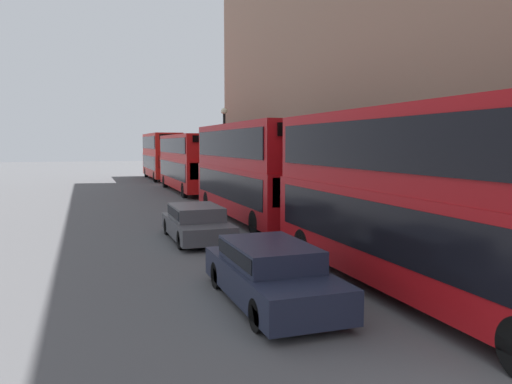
{
  "coord_description": "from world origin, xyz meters",
  "views": [
    {
      "loc": [
        -5.6,
        -3.78,
        3.5
      ],
      "look_at": [
        0.48,
        13.86,
        1.69
      ],
      "focal_mm": 35.0,
      "sensor_mm": 36.0,
      "label": 1
    }
  ],
  "objects_px": {
    "bus_third_in_queue": "(189,160)",
    "car_dark_sedan": "(270,271)",
    "bus_leading": "(425,194)",
    "bus_second_in_queue": "(252,168)",
    "bus_trailing": "(162,154)",
    "car_hatchback": "(196,222)",
    "pedestrian": "(196,174)"
  },
  "relations": [
    {
      "from": "bus_third_in_queue",
      "to": "car_hatchback",
      "type": "distance_m",
      "value": 18.52
    },
    {
      "from": "bus_trailing",
      "to": "car_dark_sedan",
      "type": "xyz_separation_m",
      "value": [
        -3.4,
        -39.16,
        -1.75
      ]
    },
    {
      "from": "bus_second_in_queue",
      "to": "car_hatchback",
      "type": "xyz_separation_m",
      "value": [
        -3.4,
        -3.74,
        -1.74
      ]
    },
    {
      "from": "bus_leading",
      "to": "bus_third_in_queue",
      "type": "distance_m",
      "value": 26.57
    },
    {
      "from": "car_hatchback",
      "to": "bus_leading",
      "type": "bearing_deg",
      "value": -68.04
    },
    {
      "from": "bus_leading",
      "to": "car_dark_sedan",
      "type": "relative_size",
      "value": 2.36
    },
    {
      "from": "bus_leading",
      "to": "bus_second_in_queue",
      "type": "relative_size",
      "value": 1.01
    },
    {
      "from": "bus_third_in_queue",
      "to": "bus_trailing",
      "type": "relative_size",
      "value": 1.13
    },
    {
      "from": "bus_trailing",
      "to": "pedestrian",
      "type": "relative_size",
      "value": 6.21
    },
    {
      "from": "bus_leading",
      "to": "pedestrian",
      "type": "distance_m",
      "value": 34.95
    },
    {
      "from": "bus_second_in_queue",
      "to": "car_hatchback",
      "type": "height_order",
      "value": "bus_second_in_queue"
    },
    {
      "from": "car_dark_sedan",
      "to": "pedestrian",
      "type": "bearing_deg",
      "value": 80.46
    },
    {
      "from": "bus_leading",
      "to": "bus_trailing",
      "type": "xyz_separation_m",
      "value": [
        0.0,
        39.95,
        0.08
      ]
    },
    {
      "from": "bus_third_in_queue",
      "to": "car_dark_sedan",
      "type": "distance_m",
      "value": 26.05
    },
    {
      "from": "bus_leading",
      "to": "car_dark_sedan",
      "type": "height_order",
      "value": "bus_leading"
    },
    {
      "from": "bus_second_in_queue",
      "to": "car_hatchback",
      "type": "distance_m",
      "value": 5.35
    },
    {
      "from": "bus_second_in_queue",
      "to": "pedestrian",
      "type": "relative_size",
      "value": 6.72
    },
    {
      "from": "bus_third_in_queue",
      "to": "bus_trailing",
      "type": "distance_m",
      "value": 13.39
    },
    {
      "from": "bus_trailing",
      "to": "car_dark_sedan",
      "type": "relative_size",
      "value": 2.15
    },
    {
      "from": "bus_trailing",
      "to": "car_hatchback",
      "type": "relative_size",
      "value": 2.24
    },
    {
      "from": "bus_leading",
      "to": "bus_second_in_queue",
      "type": "bearing_deg",
      "value": 90.0
    },
    {
      "from": "bus_trailing",
      "to": "car_hatchback",
      "type": "bearing_deg",
      "value": -96.16
    },
    {
      "from": "bus_leading",
      "to": "pedestrian",
      "type": "relative_size",
      "value": 6.81
    },
    {
      "from": "bus_second_in_queue",
      "to": "bus_leading",
      "type": "bearing_deg",
      "value": -90.0
    },
    {
      "from": "bus_leading",
      "to": "bus_second_in_queue",
      "type": "height_order",
      "value": "bus_second_in_queue"
    },
    {
      "from": "bus_second_in_queue",
      "to": "car_dark_sedan",
      "type": "height_order",
      "value": "bus_second_in_queue"
    },
    {
      "from": "bus_leading",
      "to": "pedestrian",
      "type": "height_order",
      "value": "bus_leading"
    },
    {
      "from": "car_hatchback",
      "to": "pedestrian",
      "type": "bearing_deg",
      "value": 77.78
    },
    {
      "from": "bus_trailing",
      "to": "pedestrian",
      "type": "bearing_deg",
      "value": -65.6
    },
    {
      "from": "bus_trailing",
      "to": "bus_second_in_queue",
      "type": "bearing_deg",
      "value": -90.0
    },
    {
      "from": "bus_leading",
      "to": "bus_second_in_queue",
      "type": "xyz_separation_m",
      "value": [
        0.0,
        12.17,
        0.04
      ]
    },
    {
      "from": "car_dark_sedan",
      "to": "pedestrian",
      "type": "distance_m",
      "value": 34.52
    }
  ]
}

